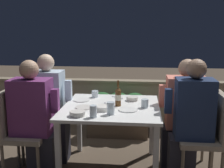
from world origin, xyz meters
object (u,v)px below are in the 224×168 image
(chair_right_far, at_px, (200,120))
(beer_bottle, at_px, (118,96))
(chair_right_near, at_px, (210,130))
(person_coral_top, at_px, (182,115))
(chair_left_far, at_px, (34,113))
(person_navy_jumper, at_px, (190,122))
(chair_left_near, at_px, (17,125))
(person_blue_shirt, at_px, (51,108))
(person_purple_stripe, at_px, (35,120))

(chair_right_far, relative_size, beer_bottle, 3.42)
(beer_bottle, bearing_deg, chair_right_near, -9.80)
(person_coral_top, bearing_deg, chair_left_far, 177.99)
(person_navy_jumper, bearing_deg, chair_left_far, 168.60)
(chair_left_near, height_order, beer_bottle, beer_bottle)
(person_blue_shirt, relative_size, person_navy_jumper, 1.00)
(person_purple_stripe, distance_m, person_blue_shirt, 0.41)
(person_purple_stripe, relative_size, person_coral_top, 1.01)
(person_navy_jumper, xyz_separation_m, beer_bottle, (-0.72, 0.16, 0.20))
(person_purple_stripe, xyz_separation_m, chair_left_far, (-0.17, 0.41, -0.06))
(chair_left_far, bearing_deg, person_purple_stripe, -67.19)
(person_purple_stripe, distance_m, person_navy_jumper, 1.54)
(chair_right_far, distance_m, beer_bottle, 0.93)
(person_purple_stripe, xyz_separation_m, person_coral_top, (1.50, 0.35, -0.01))
(person_blue_shirt, bearing_deg, chair_right_near, -11.40)
(chair_right_far, bearing_deg, person_coral_top, 180.00)
(chair_right_far, distance_m, person_coral_top, 0.21)
(person_coral_top, bearing_deg, beer_bottle, -169.35)
(person_blue_shirt, relative_size, chair_right_near, 1.35)
(chair_left_near, bearing_deg, beer_bottle, 12.12)
(chair_left_far, xyz_separation_m, person_coral_top, (1.67, -0.06, 0.05))
(chair_right_far, relative_size, person_coral_top, 0.76)
(chair_left_far, relative_size, chair_right_near, 1.00)
(person_purple_stripe, distance_m, beer_bottle, 0.88)
(person_purple_stripe, bearing_deg, chair_left_far, 112.81)
(person_purple_stripe, bearing_deg, chair_right_near, 2.01)
(chair_left_far, relative_size, person_navy_jumper, 0.74)
(person_purple_stripe, relative_size, beer_bottle, 4.57)
(person_purple_stripe, height_order, beer_bottle, person_purple_stripe)
(chair_left_near, relative_size, person_purple_stripe, 0.75)
(chair_left_far, relative_size, person_coral_top, 0.76)
(chair_right_near, relative_size, person_coral_top, 0.76)
(person_purple_stripe, relative_size, chair_right_far, 1.34)
(chair_right_near, distance_m, chair_right_far, 0.29)
(person_navy_jumper, height_order, beer_bottle, person_navy_jumper)
(person_navy_jumper, xyz_separation_m, chair_right_far, (0.16, 0.29, -0.07))
(chair_right_far, height_order, person_coral_top, person_coral_top)
(person_purple_stripe, bearing_deg, beer_bottle, 14.96)
(person_blue_shirt, bearing_deg, person_navy_jumper, -12.86)
(chair_left_far, bearing_deg, chair_left_near, -94.20)
(chair_right_near, bearing_deg, person_blue_shirt, 168.60)
(beer_bottle, bearing_deg, person_coral_top, 10.65)
(chair_right_far, bearing_deg, chair_right_near, -82.71)
(person_navy_jumper, bearing_deg, chair_right_near, 0.00)
(person_purple_stripe, height_order, person_navy_jumper, person_navy_jumper)
(person_blue_shirt, height_order, beer_bottle, person_blue_shirt)
(chair_left_near, relative_size, person_coral_top, 0.76)
(chair_left_far, distance_m, beer_bottle, 1.05)
(chair_left_near, height_order, person_navy_jumper, person_navy_jumper)
(chair_left_near, xyz_separation_m, person_blue_shirt, (0.23, 0.41, 0.07))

